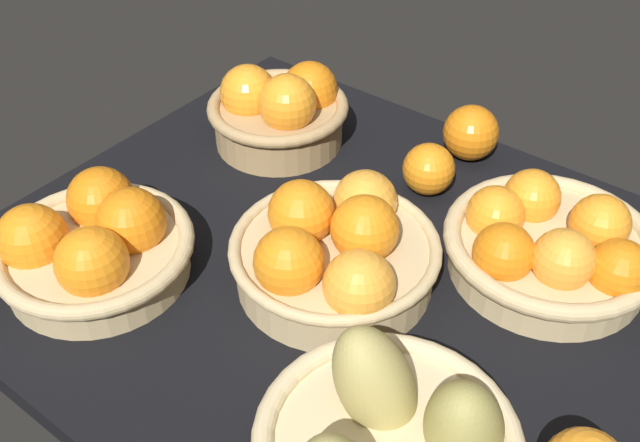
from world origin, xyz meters
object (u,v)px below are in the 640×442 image
basket_center (335,251)px  basket_near_right (280,110)px  loose_orange_back_gap (429,169)px  basket_far_right (93,244)px  basket_near_left (550,245)px  loose_orange_front_gap (471,133)px

basket_center → basket_near_right: bearing=-38.2°
loose_orange_back_gap → basket_far_right: bearing=58.8°
basket_near_left → basket_center: bearing=41.2°
basket_far_right → loose_orange_front_gap: bearing=-115.7°
basket_near_left → loose_orange_back_gap: (19.70, -5.34, -0.69)cm
basket_far_right → basket_center: size_ratio=0.95×
loose_orange_back_gap → basket_near_left: bearing=164.8°
basket_center → basket_near_left: (-19.08, -16.67, -0.57)cm
loose_orange_front_gap → basket_center: bearing=90.3°
basket_center → loose_orange_front_gap: size_ratio=3.08×
basket_near_right → loose_orange_back_gap: bearing=-173.5°
basket_center → loose_orange_back_gap: bearing=-88.4°
basket_near_right → loose_orange_front_gap: basket_near_right is taller
basket_near_left → basket_far_right: bearing=37.4°
basket_center → loose_orange_front_gap: basket_center is taller
basket_far_right → basket_near_left: size_ratio=0.93×
basket_near_right → basket_near_left: basket_near_right is taller
basket_center → basket_far_right: bearing=34.1°
basket_far_right → basket_center: bearing=-145.9°
basket_far_right → loose_orange_back_gap: (-23.02, -38.02, -0.70)cm
basket_near_right → loose_orange_back_gap: basket_near_right is taller
basket_near_left → loose_orange_back_gap: 20.42cm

